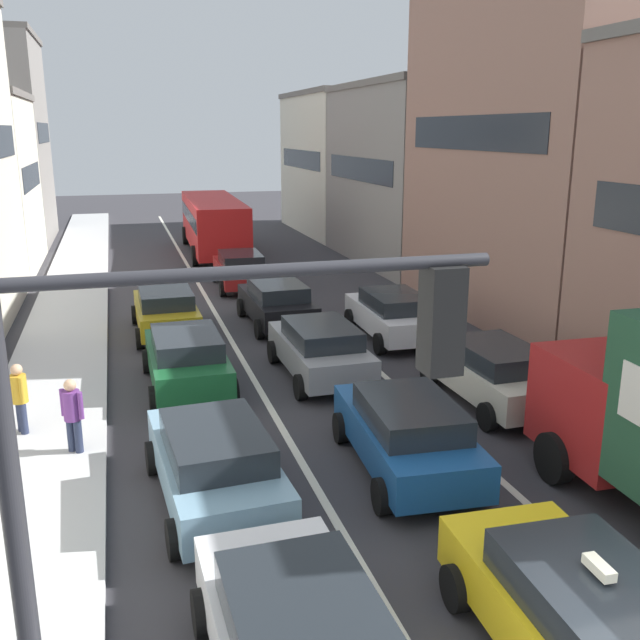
% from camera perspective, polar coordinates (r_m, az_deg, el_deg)
% --- Properties ---
extents(sidewalk_left, '(2.60, 64.00, 0.14)m').
position_cam_1_polar(sidewalk_left, '(25.74, -19.65, 0.09)').
color(sidewalk_left, '#B8B8B8').
rests_on(sidewalk_left, ground).
extents(lane_stripe_left, '(0.16, 60.00, 0.01)m').
position_cam_1_polar(lane_stripe_left, '(25.89, -8.56, 0.75)').
color(lane_stripe_left, silver).
rests_on(lane_stripe_left, ground).
extents(lane_stripe_right, '(0.16, 60.00, 0.01)m').
position_cam_1_polar(lane_stripe_right, '(26.52, -1.27, 1.27)').
color(lane_stripe_right, silver).
rests_on(lane_stripe_right, ground).
extents(building_row_right, '(7.20, 43.90, 11.66)m').
position_cam_1_polar(building_row_right, '(30.32, 13.38, 11.76)').
color(building_row_right, beige).
rests_on(building_row_right, ground).
extents(traffic_light_pole, '(3.58, 0.38, 5.50)m').
position_cam_1_polar(traffic_light_pole, '(5.39, -9.90, -13.17)').
color(traffic_light_pole, '#2D2D33').
rests_on(traffic_light_pole, ground).
extents(taxi_centre_lane_front, '(2.21, 4.37, 1.66)m').
position_cam_1_polar(taxi_centre_lane_front, '(9.51, 20.55, -21.71)').
color(taxi_centre_lane_front, yellow).
rests_on(taxi_centre_lane_front, ground).
extents(sedan_centre_lane_second, '(2.30, 4.41, 1.49)m').
position_cam_1_polar(sedan_centre_lane_second, '(13.67, 7.03, -8.97)').
color(sedan_centre_lane_second, '#194C8C').
rests_on(sedan_centre_lane_second, ground).
extents(wagon_left_lane_second, '(2.26, 4.40, 1.49)m').
position_cam_1_polar(wagon_left_lane_second, '(12.58, -8.47, -11.26)').
color(wagon_left_lane_second, '#759EB7').
rests_on(wagon_left_lane_second, ground).
extents(hatchback_centre_lane_third, '(2.10, 4.32, 1.49)m').
position_cam_1_polar(hatchback_centre_lane_third, '(18.55, 0.01, -2.30)').
color(hatchback_centre_lane_third, gray).
rests_on(hatchback_centre_lane_third, ground).
extents(sedan_left_lane_third, '(2.09, 4.31, 1.49)m').
position_cam_1_polar(sedan_left_lane_third, '(18.09, -10.71, -3.04)').
color(sedan_left_lane_third, '#19592D').
rests_on(sedan_left_lane_third, ground).
extents(coupe_centre_lane_fourth, '(2.13, 4.34, 1.49)m').
position_cam_1_polar(coupe_centre_lane_fourth, '(23.55, -3.49, 1.44)').
color(coupe_centre_lane_fourth, black).
rests_on(coupe_centre_lane_fourth, ground).
extents(sedan_left_lane_fourth, '(2.10, 4.32, 1.49)m').
position_cam_1_polar(sedan_left_lane_fourth, '(23.04, -12.33, 0.81)').
color(sedan_left_lane_fourth, '#B29319').
rests_on(sedan_left_lane_fourth, ground).
extents(sedan_centre_lane_fifth, '(2.17, 4.35, 1.49)m').
position_cam_1_polar(sedan_centre_lane_fifth, '(29.35, -6.43, 4.11)').
color(sedan_centre_lane_fifth, '#A51E1E').
rests_on(sedan_centre_lane_fifth, ground).
extents(sedan_right_lane_behind_truck, '(2.12, 4.33, 1.49)m').
position_cam_1_polar(sedan_right_lane_behind_truck, '(17.32, 13.78, -4.04)').
color(sedan_right_lane_behind_truck, beige).
rests_on(sedan_right_lane_behind_truck, ground).
extents(wagon_right_lane_far, '(2.15, 4.34, 1.49)m').
position_cam_1_polar(wagon_right_lane_far, '(22.10, 5.90, 0.48)').
color(wagon_right_lane_far, silver).
rests_on(wagon_right_lane_far, ground).
extents(bus_mid_queue_primary, '(3.06, 10.58, 2.90)m').
position_cam_1_polar(bus_mid_queue_primary, '(37.54, -8.60, 7.92)').
color(bus_mid_queue_primary, '#B21919').
rests_on(bus_mid_queue_primary, ground).
extents(pedestrian_near_kerb, '(0.34, 0.50, 1.66)m').
position_cam_1_polar(pedestrian_near_kerb, '(16.15, -23.08, -5.70)').
color(pedestrian_near_kerb, '#262D47').
rests_on(pedestrian_near_kerb, ground).
extents(pedestrian_mid_sidewalk, '(0.44, 0.37, 1.66)m').
position_cam_1_polar(pedestrian_mid_sidewalk, '(14.84, -19.33, -7.14)').
color(pedestrian_mid_sidewalk, '#262D47').
rests_on(pedestrian_mid_sidewalk, ground).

